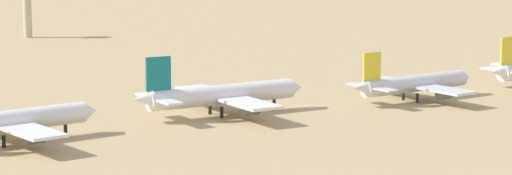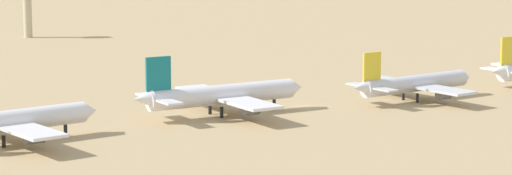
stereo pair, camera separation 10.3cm
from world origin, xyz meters
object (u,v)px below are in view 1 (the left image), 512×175
(parked_jet_orange_1, at_px, (3,122))
(control_tower, at_px, (27,1))
(parked_jet_teal_2, at_px, (221,95))
(parked_jet_yellow_3, at_px, (414,84))

(parked_jet_orange_1, xyz_separation_m, control_tower, (61.95, 188.44, 9.19))
(parked_jet_orange_1, bearing_deg, parked_jet_teal_2, -0.93)
(parked_jet_teal_2, relative_size, control_tower, 1.92)
(parked_jet_teal_2, relative_size, parked_jet_yellow_3, 1.11)
(parked_jet_orange_1, distance_m, control_tower, 198.58)
(parked_jet_teal_2, xyz_separation_m, control_tower, (9.96, 180.57, 8.99))
(parked_jet_orange_1, bearing_deg, parked_jet_yellow_3, -7.88)
(parked_jet_teal_2, height_order, parked_jet_yellow_3, parked_jet_teal_2)
(parked_jet_teal_2, height_order, control_tower, control_tower)
(parked_jet_orange_1, xyz_separation_m, parked_jet_teal_2, (51.99, 7.87, 0.20))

